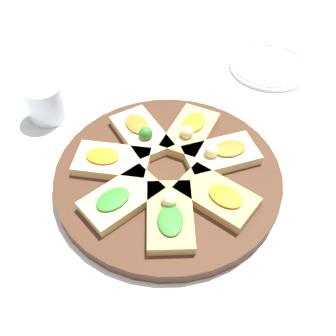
# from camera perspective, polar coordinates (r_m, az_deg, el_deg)

# --- Properties ---
(ground_plane) EXTENTS (3.00, 3.00, 0.00)m
(ground_plane) POSITION_cam_1_polar(r_m,az_deg,el_deg) (0.73, 0.00, -1.65)
(ground_plane) COLOR silver
(serving_board) EXTENTS (0.41, 0.41, 0.02)m
(serving_board) POSITION_cam_1_polar(r_m,az_deg,el_deg) (0.72, 0.00, -1.07)
(serving_board) COLOR #422819
(serving_board) RESTS_ON ground_plane
(focaccia_slice_0) EXTENTS (0.15, 0.14, 0.04)m
(focaccia_slice_0) POSITION_cam_1_polar(r_m,az_deg,el_deg) (0.64, 0.30, -6.79)
(focaccia_slice_0) COLOR tan
(focaccia_slice_0) RESTS_ON serving_board
(focaccia_slice_1) EXTENTS (0.08, 0.13, 0.02)m
(focaccia_slice_1) POSITION_cam_1_polar(r_m,az_deg,el_deg) (0.67, 7.10, -4.09)
(focaccia_slice_1) COLOR tan
(focaccia_slice_1) RESTS_ON serving_board
(focaccia_slice_2) EXTENTS (0.15, 0.14, 0.04)m
(focaccia_slice_2) POSITION_cam_1_polar(r_m,az_deg,el_deg) (0.73, 7.68, 2.01)
(focaccia_slice_2) COLOR #E5C689
(focaccia_slice_2) RESTS_ON serving_board
(focaccia_slice_3) EXTENTS (0.15, 0.10, 0.04)m
(focaccia_slice_3) POSITION_cam_1_polar(r_m,az_deg,el_deg) (0.77, 3.25, 5.33)
(focaccia_slice_3) COLOR tan
(focaccia_slice_3) RESTS_ON serving_board
(focaccia_slice_4) EXTENTS (0.12, 0.15, 0.04)m
(focaccia_slice_4) POSITION_cam_1_polar(r_m,az_deg,el_deg) (0.76, -3.89, 5.11)
(focaccia_slice_4) COLOR #E5C689
(focaccia_slice_4) RESTS_ON serving_board
(focaccia_slice_5) EXTENTS (0.13, 0.15, 0.02)m
(focaccia_slice_5) POSITION_cam_1_polar(r_m,az_deg,el_deg) (0.72, -8.22, 1.02)
(focaccia_slice_5) COLOR #E5C689
(focaccia_slice_5) RESTS_ON serving_board
(focaccia_slice_6) EXTENTS (0.15, 0.10, 0.02)m
(focaccia_slice_6) POSITION_cam_1_polar(r_m,az_deg,el_deg) (0.66, -6.83, -4.38)
(focaccia_slice_6) COLOR #DBB775
(focaccia_slice_6) RESTS_ON serving_board
(plate_left) EXTENTS (0.19, 0.19, 0.02)m
(plate_left) POSITION_cam_1_polar(r_m,az_deg,el_deg) (1.02, 14.54, 14.19)
(plate_left) COLOR white
(plate_left) RESTS_ON ground_plane
(water_glass) EXTENTS (0.08, 0.08, 0.08)m
(water_glass) POSITION_cam_1_polar(r_m,az_deg,el_deg) (0.86, -17.35, 9.16)
(water_glass) COLOR silver
(water_glass) RESTS_ON ground_plane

